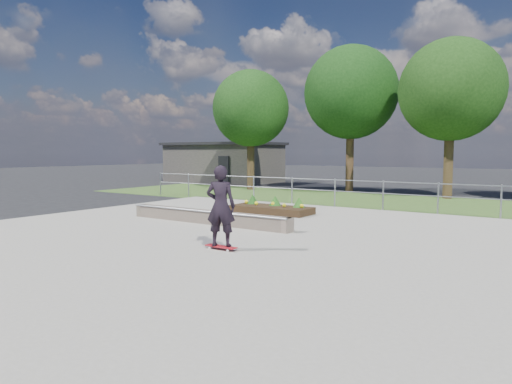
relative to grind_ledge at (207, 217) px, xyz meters
The scene contains 11 objects.
ground 1.90m from the grind_ledge, 39.56° to the right, with size 120.00×120.00×0.00m, color black.
grass_verge 9.91m from the grind_ledge, 81.58° to the left, with size 30.00×8.00×0.02m, color #345120.
concrete_slab 1.90m from the grind_ledge, 39.56° to the right, with size 15.00×15.00×0.06m, color gray.
fence 6.49m from the grind_ledge, 77.03° to the left, with size 20.06×0.06×1.20m.
building 21.00m from the grind_ledge, 126.76° to the left, with size 8.40×5.40×3.00m.
tree_far_left 14.26m from the grind_ledge, 119.03° to the left, with size 4.55×4.55×7.15m.
tree_mid_left 14.84m from the grind_ledge, 94.35° to the left, with size 5.25×5.25×8.25m.
tree_mid_right 14.43m from the grind_ledge, 70.83° to the left, with size 4.90×4.90×7.70m.
grind_ledge is the anchor object (origin of this frame).
planter_bed 3.27m from the grind_ledge, 83.66° to the left, with size 3.00×1.20×0.61m.
skateboarder 3.99m from the grind_ledge, 44.93° to the right, with size 0.80×0.66×1.92m.
Camera 1 is at (7.72, -9.56, 2.27)m, focal length 32.00 mm.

